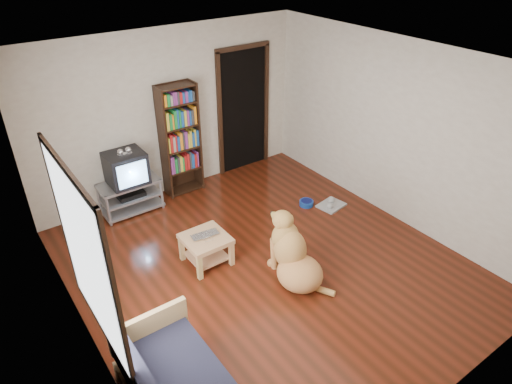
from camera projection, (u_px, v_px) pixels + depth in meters
ground at (266, 265)px, 5.95m from camera, size 5.00×5.00×0.00m
ceiling at (269, 65)px, 4.61m from camera, size 5.00×5.00×0.00m
wall_back at (170, 114)px, 7.02m from camera, size 4.50×0.00×4.50m
wall_front at (461, 304)px, 3.54m from camera, size 4.50×0.00×4.50m
wall_left at (71, 247)px, 4.15m from camera, size 0.00×5.00×5.00m
wall_right at (395, 132)px, 6.41m from camera, size 0.00×5.00×5.00m
laptop at (207, 237)px, 5.77m from camera, size 0.38×0.27×0.03m
dog_bowl at (306, 203)px, 7.17m from camera, size 0.22×0.22×0.08m
grey_rag at (331, 205)px, 7.16m from camera, size 0.45×0.38×0.03m
window at (86, 258)px, 3.71m from camera, size 0.03×1.46×1.70m
doorway at (243, 107)px, 7.78m from camera, size 1.03×0.05×2.19m
tv_stand at (131, 195)px, 6.92m from camera, size 0.90×0.45×0.50m
crt_tv at (125, 167)px, 6.70m from camera, size 0.55×0.52×0.58m
bookshelf at (179, 134)px, 7.09m from camera, size 0.60×0.30×1.80m
coffee_table at (206, 244)px, 5.86m from camera, size 0.55×0.55×0.40m
dog at (293, 257)px, 5.58m from camera, size 0.59×1.08×0.88m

